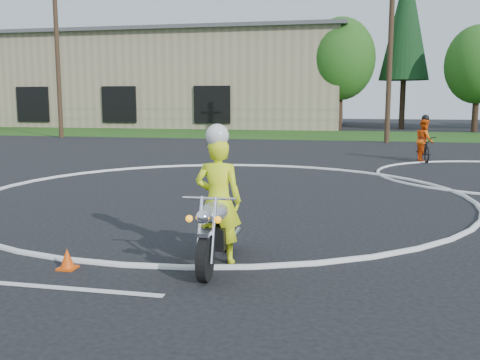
# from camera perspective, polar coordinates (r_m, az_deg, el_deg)

# --- Properties ---
(ground) EXTENTS (120.00, 120.00, 0.00)m
(ground) POSITION_cam_1_polar(r_m,az_deg,el_deg) (10.65, -5.80, -4.35)
(ground) COLOR black
(ground) RESTS_ON ground
(grass_strip) EXTENTS (120.00, 10.00, 0.02)m
(grass_strip) POSITION_cam_1_polar(r_m,az_deg,el_deg) (37.09, 7.08, 4.82)
(grass_strip) COLOR #1E4714
(grass_strip) RESTS_ON ground
(course_markings) EXTENTS (19.05, 19.05, 0.12)m
(course_markings) POSITION_cam_1_polar(r_m,az_deg,el_deg) (14.46, 7.78, -0.93)
(course_markings) COLOR silver
(course_markings) RESTS_ON ground
(primary_motorcycle) EXTENTS (0.73, 2.09, 1.10)m
(primary_motorcycle) POSITION_cam_1_polar(r_m,az_deg,el_deg) (7.68, -2.53, -5.29)
(primary_motorcycle) COLOR black
(primary_motorcycle) RESTS_ON ground
(rider_primary_grp) EXTENTS (0.69, 0.47, 2.04)m
(rider_primary_grp) POSITION_cam_1_polar(r_m,az_deg,el_deg) (7.72, -2.33, -1.81)
(rider_primary_grp) COLOR #E7FF1A
(rider_primary_grp) RESTS_ON ground
(rider_second_grp) EXTENTS (0.84, 1.94, 1.81)m
(rider_second_grp) POSITION_cam_1_polar(r_m,az_deg,el_deg) (22.01, 19.04, 3.56)
(rider_second_grp) COLOR black
(rider_second_grp) RESTS_ON ground
(warehouse) EXTENTS (41.00, 17.00, 8.30)m
(warehouse) POSITION_cam_1_polar(r_m,az_deg,el_deg) (54.22, -11.18, 10.27)
(warehouse) COLOR tan
(warehouse) RESTS_ON ground
(utility_poles) EXTENTS (41.60, 1.12, 10.00)m
(utility_poles) POSITION_cam_1_polar(r_m,az_deg,el_deg) (31.06, 15.74, 13.45)
(utility_poles) COLOR #473321
(utility_poles) RESTS_ON ground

